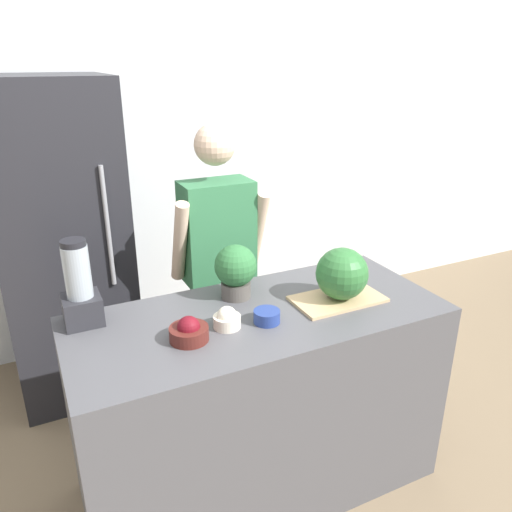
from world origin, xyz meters
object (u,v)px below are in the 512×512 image
object	(u,v)px
bowl_cream	(227,319)
blender	(80,290)
bowl_small_blue	(267,316)
refrigerator	(63,244)
person	(219,269)
watermelon	(342,274)
potted_plant	(236,270)
bowl_cherries	(189,331)

from	to	relation	value
bowl_cream	blender	world-z (taller)	blender
bowl_small_blue	bowl_cream	bearing A→B (deg)	168.28
refrigerator	person	distance (m)	0.94
watermelon	potted_plant	bearing A→B (deg)	150.16
potted_plant	watermelon	bearing A→B (deg)	-29.84
refrigerator	bowl_cream	world-z (taller)	refrigerator
watermelon	potted_plant	size ratio (longest dim) A/B	0.93
bowl_small_blue	potted_plant	size ratio (longest dim) A/B	0.44
watermelon	bowl_small_blue	size ratio (longest dim) A/B	2.11
refrigerator	bowl_cherries	world-z (taller)	refrigerator
watermelon	blender	distance (m)	1.11
refrigerator	blender	world-z (taller)	refrigerator
person	bowl_cherries	xyz separation A→B (m)	(-0.43, -0.77, 0.12)
watermelon	bowl_small_blue	world-z (taller)	watermelon
bowl_cherries	bowl_cream	xyz separation A→B (m)	(0.17, 0.03, -0.00)
bowl_cherries	potted_plant	size ratio (longest dim) A/B	0.61
bowl_cherries	refrigerator	bearing A→B (deg)	103.56
blender	bowl_small_blue	bearing A→B (deg)	-25.40
potted_plant	bowl_small_blue	bearing A→B (deg)	-85.65
potted_plant	refrigerator	bearing A→B (deg)	120.60
bowl_cream	potted_plant	size ratio (longest dim) A/B	0.45
refrigerator	watermelon	distance (m)	1.68
blender	bowl_cream	bearing A→B (deg)	-29.22
refrigerator	blender	distance (m)	1.03
watermelon	blender	size ratio (longest dim) A/B	0.64
person	bowl_cherries	world-z (taller)	person
bowl_cherries	potted_plant	bearing A→B (deg)	40.17
refrigerator	bowl_small_blue	xyz separation A→B (m)	(0.66, -1.34, 0.02)
potted_plant	blender	bearing A→B (deg)	175.42
bowl_cream	bowl_small_blue	size ratio (longest dim) A/B	1.02
watermelon	potted_plant	xyz separation A→B (m)	(-0.41, 0.23, 0.01)
bowl_cherries	bowl_cream	world-z (taller)	bowl_cherries
refrigerator	bowl_small_blue	bearing A→B (deg)	-63.99
bowl_small_blue	person	bearing A→B (deg)	83.12
blender	potted_plant	distance (m)	0.66
person	blender	world-z (taller)	person
bowl_small_blue	potted_plant	world-z (taller)	potted_plant
person	blender	size ratio (longest dim) A/B	4.54
bowl_cherries	bowl_small_blue	xyz separation A→B (m)	(0.33, -0.01, -0.01)
blender	potted_plant	size ratio (longest dim) A/B	1.45
blender	potted_plant	bearing A→B (deg)	-4.58
watermelon	blender	world-z (taller)	blender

